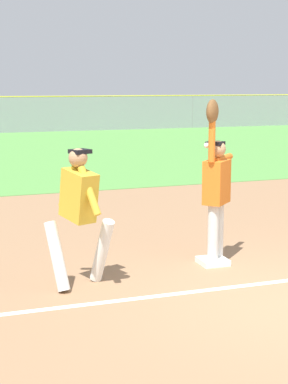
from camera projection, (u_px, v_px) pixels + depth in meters
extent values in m
cube|color=#549342|center=(32.00, 151.00, 23.05)|extent=(43.68, 18.48, 0.01)
cube|color=white|center=(213.00, 261.00, 8.57)|extent=(0.40, 0.40, 0.08)
cylinder|color=silver|center=(218.00, 232.00, 8.66)|extent=(0.21, 0.21, 0.85)
cylinder|color=silver|center=(213.00, 235.00, 8.48)|extent=(0.21, 0.21, 0.85)
cube|color=orange|center=(217.00, 182.00, 8.44)|extent=(0.50, 0.49, 0.60)
sphere|color=tan|center=(217.00, 149.00, 8.36)|extent=(0.33, 0.33, 0.23)
cube|color=black|center=(215.00, 143.00, 8.37)|extent=(0.30, 0.30, 0.05)
cylinder|color=orange|center=(212.00, 139.00, 8.14)|extent=(0.13, 0.13, 0.62)
cylinder|color=orange|center=(223.00, 158.00, 8.59)|extent=(0.52, 0.49, 0.09)
ellipsoid|color=brown|center=(212.00, 111.00, 8.08)|extent=(0.30, 0.29, 0.32)
cylinder|color=white|center=(102.00, 251.00, 7.67)|extent=(0.29, 0.46, 0.85)
cylinder|color=white|center=(57.00, 256.00, 7.44)|extent=(0.29, 0.46, 0.85)
cube|color=gold|center=(79.00, 195.00, 7.43)|extent=(0.42, 0.58, 0.66)
sphere|color=tan|center=(78.00, 158.00, 7.35)|extent=(0.29, 0.29, 0.23)
cube|color=black|center=(80.00, 151.00, 7.36)|extent=(0.28, 0.26, 0.05)
cylinder|color=gold|center=(68.00, 186.00, 7.58)|extent=(0.22, 0.41, 0.58)
cylinder|color=gold|center=(89.00, 191.00, 7.25)|extent=(0.22, 0.41, 0.58)
sphere|color=white|center=(207.00, 145.00, 8.22)|extent=(0.07, 0.07, 0.07)
cylinder|color=gray|center=(192.00, 112.00, 35.19)|extent=(0.08, 0.08, 1.82)
cube|color=white|center=(47.00, 118.00, 35.10)|extent=(4.47, 2.06, 0.55)
cube|color=#2D333D|center=(47.00, 110.00, 35.02)|extent=(2.26, 1.83, 0.40)
cylinder|color=black|center=(69.00, 121.00, 36.49)|extent=(0.61, 0.24, 0.60)
cylinder|color=black|center=(76.00, 123.00, 34.71)|extent=(0.61, 0.24, 0.60)
cylinder|color=black|center=(20.00, 122.00, 35.59)|extent=(0.61, 0.24, 0.60)
cylinder|color=black|center=(24.00, 124.00, 33.81)|extent=(0.61, 0.24, 0.60)
cube|color=tan|center=(137.00, 116.00, 36.92)|extent=(4.46, 2.05, 0.55)
cube|color=#2D333D|center=(137.00, 108.00, 36.84)|extent=(2.26, 1.82, 0.40)
cylinder|color=black|center=(154.00, 120.00, 38.31)|extent=(0.61, 0.24, 0.60)
cylinder|color=black|center=(165.00, 121.00, 36.54)|extent=(0.61, 0.24, 0.60)
cylinder|color=black|center=(110.00, 121.00, 37.40)|extent=(0.61, 0.24, 0.60)
cylinder|color=black|center=(118.00, 122.00, 35.63)|extent=(0.61, 0.24, 0.60)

